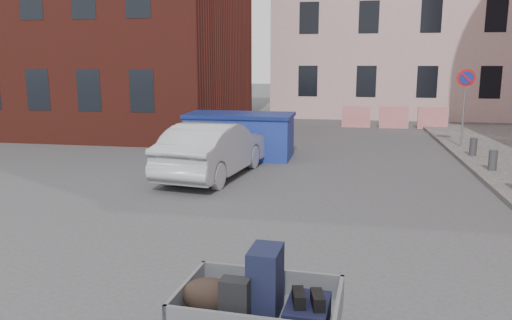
# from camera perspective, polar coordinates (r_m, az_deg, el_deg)

# --- Properties ---
(ground) EXTENTS (120.00, 120.00, 0.00)m
(ground) POSITION_cam_1_polar(r_m,az_deg,el_deg) (9.28, -3.19, -7.76)
(ground) COLOR #38383A
(ground) RESTS_ON ground
(far_building) EXTENTS (6.00, 6.00, 8.00)m
(far_building) POSITION_cam_1_polar(r_m,az_deg,el_deg) (37.69, -26.08, 11.59)
(far_building) COLOR maroon
(far_building) RESTS_ON ground
(no_parking_sign) EXTENTS (0.60, 0.09, 2.65)m
(no_parking_sign) POSITION_cam_1_polar(r_m,az_deg,el_deg) (18.46, 22.80, 7.24)
(no_parking_sign) COLOR gray
(no_parking_sign) RESTS_ON sidewalk
(barriers) EXTENTS (4.70, 0.18, 1.00)m
(barriers) POSITION_cam_1_polar(r_m,az_deg,el_deg) (23.75, 15.48, 4.72)
(barriers) COLOR red
(barriers) RESTS_ON ground
(trailer) EXTENTS (1.67, 1.85, 1.20)m
(trailer) POSITION_cam_1_polar(r_m,az_deg,el_deg) (5.21, 0.25, -16.27)
(trailer) COLOR black
(trailer) RESTS_ON ground
(dumpster) EXTENTS (3.37, 1.77, 1.41)m
(dumpster) POSITION_cam_1_polar(r_m,az_deg,el_deg) (15.86, -1.84, 2.84)
(dumpster) COLOR #203598
(dumpster) RESTS_ON ground
(silver_car) EXTENTS (2.14, 4.57, 1.45)m
(silver_car) POSITION_cam_1_polar(r_m,az_deg,el_deg) (13.27, -4.86, 1.23)
(silver_car) COLOR #9FA2A6
(silver_car) RESTS_ON ground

